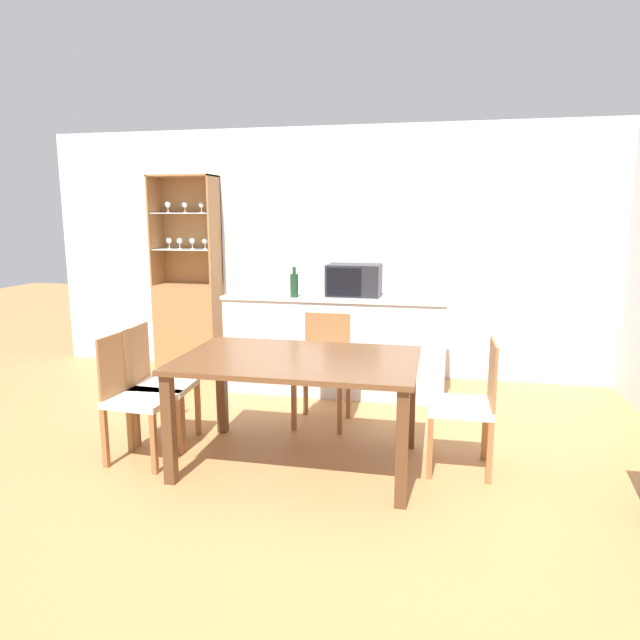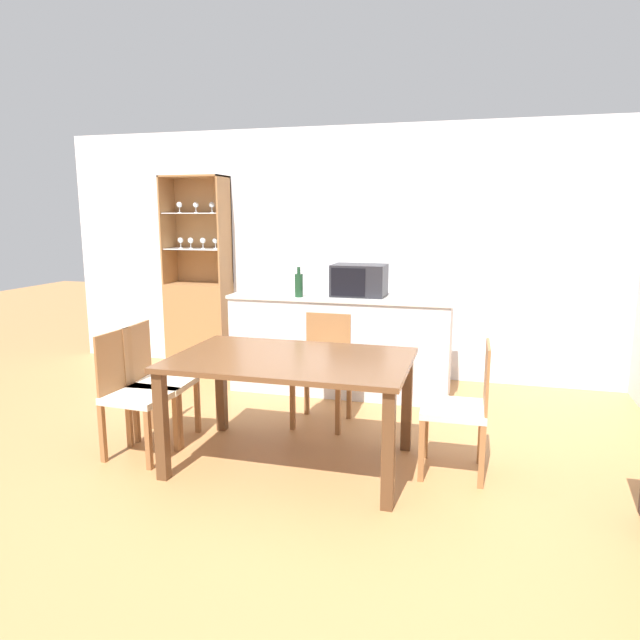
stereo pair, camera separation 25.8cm
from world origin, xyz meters
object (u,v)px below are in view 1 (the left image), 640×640
(dining_chair_side_right_far, at_px, (467,405))
(wine_bottle, at_px, (294,285))
(dining_chair_side_left_far, at_px, (158,384))
(microwave, at_px, (354,280))
(display_cabinet, at_px, (189,312))
(dining_chair_head_far, at_px, (323,369))
(dining_chair_side_left_near, at_px, (137,397))
(dining_table, at_px, (298,371))

(dining_chair_side_right_far, distance_m, wine_bottle, 2.09)
(dining_chair_side_left_far, xyz_separation_m, microwave, (1.21, 1.54, 0.63))
(display_cabinet, xyz_separation_m, dining_chair_head_far, (1.78, -1.34, -0.18))
(dining_chair_side_right_far, xyz_separation_m, microwave, (-0.99, 1.54, 0.63))
(dining_chair_side_right_far, bearing_deg, microwave, 31.93)
(dining_chair_side_left_far, height_order, dining_chair_side_right_far, same)
(wine_bottle, bearing_deg, microwave, 23.08)
(dining_chair_head_far, xyz_separation_m, dining_chair_side_left_near, (-1.10, -0.97, 0.00))
(wine_bottle, bearing_deg, dining_chair_side_left_near, -113.23)
(microwave, bearing_deg, wine_bottle, -156.92)
(microwave, bearing_deg, dining_chair_side_left_far, -128.14)
(dining_chair_side_left_near, bearing_deg, dining_chair_side_left_far, -176.50)
(dining_chair_side_left_near, height_order, dining_chair_side_right_far, same)
(dining_chair_head_far, height_order, dining_chair_side_left_far, same)
(dining_table, relative_size, dining_chair_head_far, 1.78)
(display_cabinet, height_order, dining_chair_side_left_far, display_cabinet)
(dining_chair_side_right_far, bearing_deg, wine_bottle, 48.01)
(dining_chair_side_left_far, bearing_deg, wine_bottle, 148.76)
(dining_chair_side_left_far, xyz_separation_m, wine_bottle, (0.69, 1.32, 0.59))
(display_cabinet, distance_m, dining_chair_side_left_far, 2.13)
(dining_chair_side_left_far, bearing_deg, dining_table, 78.82)
(dining_chair_side_right_far, distance_m, microwave, 1.93)
(dining_chair_side_left_near, relative_size, wine_bottle, 3.17)
(display_cabinet, height_order, wine_bottle, display_cabinet)
(display_cabinet, distance_m, microwave, 1.99)
(display_cabinet, distance_m, dining_chair_side_right_far, 3.51)
(dining_chair_head_far, distance_m, dining_chair_side_left_far, 1.29)
(dining_chair_side_left_far, height_order, dining_chair_side_left_near, same)
(dining_table, bearing_deg, wine_bottle, 105.42)
(display_cabinet, distance_m, dining_table, 2.80)
(dining_table, distance_m, dining_chair_head_far, 0.84)
(dining_table, xyz_separation_m, dining_chair_side_left_far, (-1.10, 0.15, -0.20))
(display_cabinet, distance_m, dining_chair_side_left_near, 2.41)
(dining_chair_head_far, bearing_deg, wine_bottle, -57.03)
(dining_chair_side_left_far, xyz_separation_m, dining_chair_side_right_far, (2.20, 0.00, 0.00))
(dining_table, relative_size, dining_chair_side_left_far, 1.78)
(dining_chair_side_left_far, relative_size, dining_chair_side_right_far, 1.00)
(dining_chair_side_left_far, distance_m, dining_chair_side_left_near, 0.29)
(dining_chair_head_far, bearing_deg, dining_chair_side_left_near, 42.31)
(display_cabinet, bearing_deg, wine_bottle, -26.78)
(dining_chair_side_left_near, distance_m, microwave, 2.29)
(dining_chair_side_left_near, bearing_deg, dining_table, 101.13)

